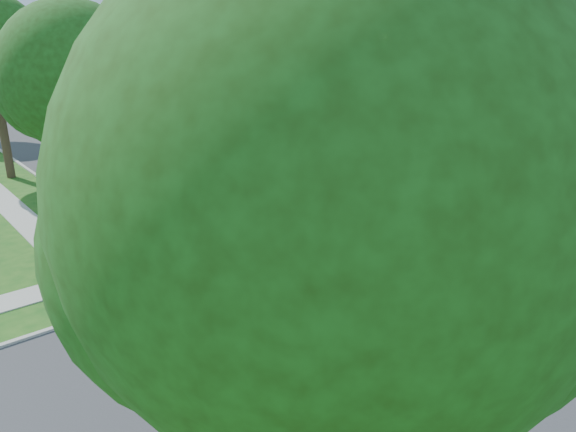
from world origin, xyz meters
The scene contains 16 objects.
ground centered at (0.00, 0.00, 0.00)m, with size 100.00×100.00×0.00m, color #1A5116.
road_ns centered at (0.00, 0.00, 0.00)m, with size 7.00×100.00×0.02m, color #333335.
sidewalk_ne centered at (6.10, 26.00, 0.02)m, with size 1.20×40.00×0.04m, color #9E9B91.
driveway centered at (7.90, 7.10, 0.03)m, with size 8.80×3.60×0.05m, color #9E9B91.
stop_sign_sw centered at (-4.70, -4.70, 2.03)m, with size 1.05×0.80×2.98m.
stop_sign_ne centered at (4.70, 4.70, 2.03)m, with size 1.05×0.80×2.98m.
tree_e_near centered at (4.75, 9.01, 5.64)m, with size 4.97×4.80×8.28m.
tree_e_mid centered at (4.76, 21.01, 6.25)m, with size 5.59×5.40×9.21m.
tree_e_far centered at (4.75, 34.01, 5.98)m, with size 5.17×5.00×8.72m.
tree_w_near centered at (-4.64, 9.01, 6.12)m, with size 5.38×5.20×8.97m.
tree_sw_corner centered at (-7.44, -6.99, 6.26)m, with size 6.21×6.00×9.55m.
tree_ne_corner centered at (6.36, 4.21, 5.59)m, with size 5.80×5.60×8.66m.
house_ne_near centered at (15.99, 11.00, 1.52)m, with size 8.42×13.60×4.23m.
house_ne_far centered at (15.99, 29.00, 1.52)m, with size 8.42×13.60×4.23m.
car_driveway centered at (6.00, 8.70, 0.65)m, with size 1.38×3.97×1.31m, color #4C120F.
car_curb_east centered at (1.20, 21.94, 0.79)m, with size 1.86×4.61×1.57m, color black.
Camera 1 is at (-11.63, -11.30, 8.45)m, focal length 35.00 mm.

